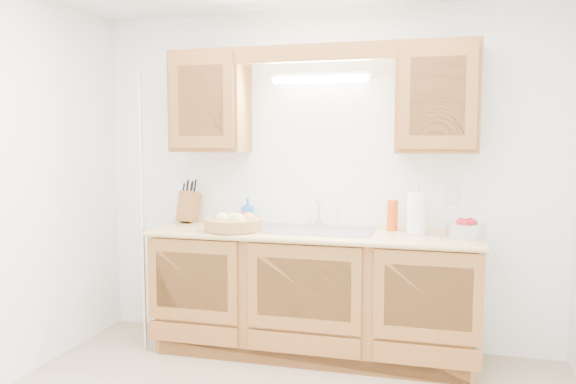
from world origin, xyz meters
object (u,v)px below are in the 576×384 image
(paper_towel, at_px, (417,214))
(apple_bowl, at_px, (466,229))
(fruit_basket, at_px, (234,223))
(knife_block, at_px, (189,206))

(paper_towel, height_order, apple_bowl, paper_towel)
(apple_bowl, bearing_deg, fruit_basket, -176.00)
(fruit_basket, bearing_deg, paper_towel, 7.94)
(knife_block, relative_size, apple_bowl, 1.15)
(paper_towel, distance_m, apple_bowl, 0.34)
(fruit_basket, bearing_deg, knife_block, 148.40)
(knife_block, distance_m, apple_bowl, 2.07)
(fruit_basket, height_order, knife_block, knife_block)
(apple_bowl, bearing_deg, paper_towel, 168.33)
(fruit_basket, relative_size, knife_block, 1.45)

